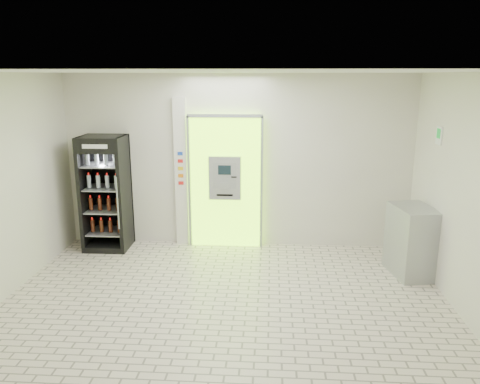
{
  "coord_description": "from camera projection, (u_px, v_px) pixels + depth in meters",
  "views": [
    {
      "loc": [
        0.58,
        -5.47,
        2.96
      ],
      "look_at": [
        0.13,
        1.2,
        1.29
      ],
      "focal_mm": 35.0,
      "sensor_mm": 36.0,
      "label": 1
    }
  ],
  "objects": [
    {
      "name": "steel_cabinet",
      "position": [
        412.0,
        241.0,
        7.04
      ],
      "size": [
        0.68,
        0.88,
        1.06
      ],
      "rotation": [
        0.0,
        0.0,
        0.19
      ],
      "color": "#999CA0",
      "rests_on": "ground"
    },
    {
      "name": "exit_sign",
      "position": [
        439.0,
        135.0,
        6.7
      ],
      "size": [
        0.02,
        0.22,
        0.26
      ],
      "color": "white",
      "rests_on": "room_shell"
    },
    {
      "name": "pillar",
      "position": [
        181.0,
        173.0,
        8.18
      ],
      "size": [
        0.22,
        0.11,
        2.6
      ],
      "color": "silver",
      "rests_on": "ground"
    },
    {
      "name": "room_shell",
      "position": [
        222.0,
        171.0,
        5.61
      ],
      "size": [
        6.0,
        6.0,
        6.0
      ],
      "color": "silver",
      "rests_on": "ground"
    },
    {
      "name": "ground",
      "position": [
        223.0,
        310.0,
        6.06
      ],
      "size": [
        6.0,
        6.0,
        0.0
      ],
      "primitive_type": "plane",
      "color": "beige",
      "rests_on": "ground"
    },
    {
      "name": "beverage_cooler",
      "position": [
        106.0,
        195.0,
        8.07
      ],
      "size": [
        0.75,
        0.71,
        1.97
      ],
      "rotation": [
        0.0,
        0.0,
        0.01
      ],
      "color": "black",
      "rests_on": "ground"
    },
    {
      "name": "atm_assembly",
      "position": [
        226.0,
        181.0,
        8.12
      ],
      "size": [
        1.3,
        0.24,
        2.33
      ],
      "color": "#89E815",
      "rests_on": "ground"
    }
  ]
}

